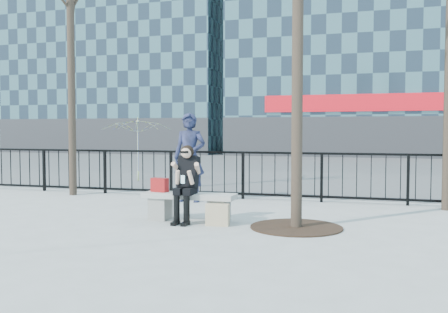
# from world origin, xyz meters

# --- Properties ---
(ground) EXTENTS (120.00, 120.00, 0.00)m
(ground) POSITION_xyz_m (0.00, 0.00, 0.00)
(ground) COLOR gray
(ground) RESTS_ON ground
(street_surface) EXTENTS (60.00, 23.00, 0.01)m
(street_surface) POSITION_xyz_m (0.00, 15.00, 0.00)
(street_surface) COLOR #474747
(street_surface) RESTS_ON ground
(railing) EXTENTS (14.00, 0.06, 1.10)m
(railing) POSITION_xyz_m (0.00, 3.00, 0.55)
(railing) COLOR black
(railing) RESTS_ON ground
(building_left) EXTENTS (16.20, 10.20, 22.60)m
(building_left) POSITION_xyz_m (-15.00, 27.00, 11.30)
(building_left) COLOR #476D73
(building_left) RESTS_ON ground
(tree_grate) EXTENTS (1.50, 1.50, 0.02)m
(tree_grate) POSITION_xyz_m (1.90, -0.10, 0.01)
(tree_grate) COLOR black
(tree_grate) RESTS_ON ground
(bench_main) EXTENTS (1.65, 0.46, 0.49)m
(bench_main) POSITION_xyz_m (0.00, 0.00, 0.30)
(bench_main) COLOR slate
(bench_main) RESTS_ON ground
(seated_woman) EXTENTS (0.50, 0.64, 1.34)m
(seated_woman) POSITION_xyz_m (0.00, -0.16, 0.67)
(seated_woman) COLOR black
(seated_woman) RESTS_ON ground
(handbag) EXTENTS (0.32, 0.19, 0.25)m
(handbag) POSITION_xyz_m (-0.57, 0.02, 0.61)
(handbag) COLOR maroon
(handbag) RESTS_ON bench_main
(shopping_bag) EXTENTS (0.40, 0.16, 0.37)m
(shopping_bag) POSITION_xyz_m (0.61, -0.28, 0.18)
(shopping_bag) COLOR beige
(shopping_bag) RESTS_ON ground
(standing_man) EXTENTS (0.74, 0.50, 1.98)m
(standing_man) POSITION_xyz_m (-0.82, 2.22, 0.99)
(standing_man) COLOR black
(standing_man) RESTS_ON ground
(vendor_umbrella) EXTENTS (2.39, 2.43, 1.99)m
(vendor_umbrella) POSITION_xyz_m (-3.92, 5.82, 1.00)
(vendor_umbrella) COLOR #EDF937
(vendor_umbrella) RESTS_ON ground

